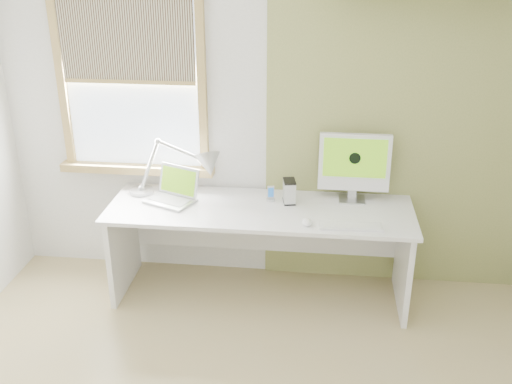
# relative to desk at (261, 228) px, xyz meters

# --- Properties ---
(room) EXTENTS (4.04, 3.54, 2.64)m
(room) POSITION_rel_desk_xyz_m (0.01, -1.44, 0.77)
(room) COLOR tan
(room) RESTS_ON ground
(accent_wall) EXTENTS (2.00, 0.02, 2.60)m
(accent_wall) POSITION_rel_desk_xyz_m (1.01, 0.30, 0.77)
(accent_wall) COLOR olive
(accent_wall) RESTS_ON room
(window) EXTENTS (1.20, 0.14, 1.42)m
(window) POSITION_rel_desk_xyz_m (-0.99, 0.27, 1.01)
(window) COLOR #A98948
(window) RESTS_ON room
(desk) EXTENTS (2.20, 0.70, 0.73)m
(desk) POSITION_rel_desk_xyz_m (0.00, 0.00, 0.00)
(desk) COLOR white
(desk) RESTS_ON room
(desk_lamp) EXTENTS (0.77, 0.31, 0.44)m
(desk_lamp) POSITION_rel_desk_xyz_m (-0.50, 0.10, 0.42)
(desk_lamp) COLOR #B4B6B9
(desk_lamp) RESTS_ON desk
(laptop) EXTENTS (0.42, 0.38, 0.24)m
(laptop) POSITION_rel_desk_xyz_m (-0.65, 0.01, 0.25)
(laptop) COLOR #B4B6B9
(laptop) RESTS_ON desk
(phone_dock) EXTENTS (0.08, 0.08, 0.12)m
(phone_dock) POSITION_rel_desk_xyz_m (0.07, 0.08, 0.23)
(phone_dock) COLOR #B4B6B9
(phone_dock) RESTS_ON desk
(external_drive) EXTENTS (0.11, 0.15, 0.17)m
(external_drive) POSITION_rel_desk_xyz_m (0.20, 0.06, 0.28)
(external_drive) COLOR #B4B6B9
(external_drive) RESTS_ON desk
(imac) EXTENTS (0.51, 0.17, 0.50)m
(imac) POSITION_rel_desk_xyz_m (0.66, 0.17, 0.48)
(imac) COLOR #B4B6B9
(imac) RESTS_ON desk
(keyboard) EXTENTS (0.43, 0.14, 0.02)m
(keyboard) POSITION_rel_desk_xyz_m (0.64, -0.30, 0.20)
(keyboard) COLOR white
(keyboard) RESTS_ON desk
(mouse) EXTENTS (0.08, 0.12, 0.03)m
(mouse) POSITION_rel_desk_xyz_m (0.34, -0.28, 0.21)
(mouse) COLOR white
(mouse) RESTS_ON desk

